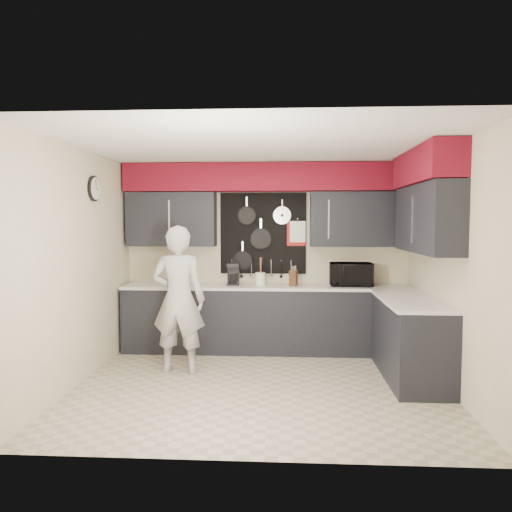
# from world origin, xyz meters

# --- Properties ---
(ground) EXTENTS (4.00, 4.00, 0.00)m
(ground) POSITION_xyz_m (0.00, 0.00, 0.00)
(ground) COLOR #BFA994
(ground) RESTS_ON ground
(back_wall_assembly) EXTENTS (4.00, 0.36, 2.60)m
(back_wall_assembly) POSITION_xyz_m (0.01, 1.60, 2.01)
(back_wall_assembly) COLOR beige
(back_wall_assembly) RESTS_ON ground
(right_wall_assembly) EXTENTS (0.36, 3.50, 2.60)m
(right_wall_assembly) POSITION_xyz_m (1.85, 0.26, 1.94)
(right_wall_assembly) COLOR beige
(right_wall_assembly) RESTS_ON ground
(left_wall_assembly) EXTENTS (0.05, 3.50, 2.60)m
(left_wall_assembly) POSITION_xyz_m (-1.99, 0.02, 1.33)
(left_wall_assembly) COLOR beige
(left_wall_assembly) RESTS_ON ground
(base_cabinets) EXTENTS (3.95, 2.20, 0.92)m
(base_cabinets) POSITION_xyz_m (0.49, 1.13, 0.46)
(base_cabinets) COLOR black
(base_cabinets) RESTS_ON ground
(microwave) EXTENTS (0.57, 0.39, 0.31)m
(microwave) POSITION_xyz_m (1.16, 1.46, 1.08)
(microwave) COLOR black
(microwave) RESTS_ON base_cabinets
(knife_block) EXTENTS (0.12, 0.12, 0.21)m
(knife_block) POSITION_xyz_m (0.38, 1.40, 1.03)
(knife_block) COLOR #392512
(knife_block) RESTS_ON base_cabinets
(utensil_crock) EXTENTS (0.14, 0.14, 0.18)m
(utensil_crock) POSITION_xyz_m (-0.08, 1.45, 1.01)
(utensil_crock) COLOR white
(utensil_crock) RESTS_ON base_cabinets
(coffee_maker) EXTENTS (0.18, 0.21, 0.30)m
(coffee_maker) POSITION_xyz_m (-0.45, 1.45, 1.08)
(coffee_maker) COLOR black
(coffee_maker) RESTS_ON base_cabinets
(person) EXTENTS (0.67, 0.46, 1.75)m
(person) POSITION_xyz_m (-0.99, 0.42, 0.88)
(person) COLOR #B9B9B6
(person) RESTS_ON ground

